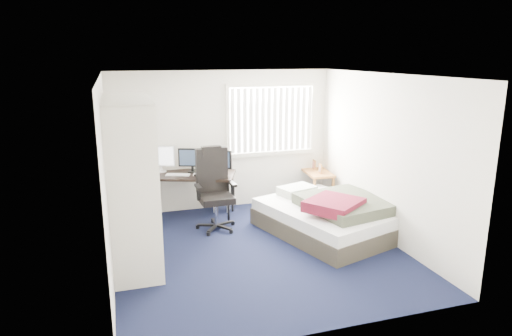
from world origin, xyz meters
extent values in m
plane|color=black|center=(0.00, 0.00, 0.00)|extent=(4.20, 4.20, 0.00)
plane|color=silver|center=(0.00, 2.10, 1.25)|extent=(4.00, 0.00, 4.00)
plane|color=silver|center=(0.00, -2.10, 1.25)|extent=(4.00, 0.00, 4.00)
plane|color=silver|center=(-2.00, 0.00, 1.25)|extent=(0.00, 4.20, 4.20)
plane|color=silver|center=(2.00, 0.00, 1.25)|extent=(0.00, 4.20, 4.20)
plane|color=white|center=(0.00, 0.00, 2.50)|extent=(4.20, 4.20, 0.00)
cube|color=white|center=(0.90, 2.08, 1.60)|extent=(1.60, 0.02, 1.20)
cube|color=beige|center=(0.90, 2.05, 2.23)|extent=(1.72, 0.06, 0.06)
cube|color=beige|center=(0.90, 2.05, 0.97)|extent=(1.72, 0.06, 0.06)
cube|color=white|center=(0.90, 2.02, 1.60)|extent=(1.60, 0.04, 1.16)
cube|color=beige|center=(-1.70, -0.60, 1.10)|extent=(0.60, 0.04, 2.20)
cube|color=beige|center=(-1.70, 1.20, 1.10)|extent=(0.60, 0.04, 2.20)
cube|color=beige|center=(-1.70, 0.30, 2.20)|extent=(0.60, 1.80, 0.04)
cube|color=beige|center=(-1.70, 0.30, 1.82)|extent=(0.56, 1.74, 0.03)
cylinder|color=silver|center=(-1.70, 0.30, 1.70)|extent=(0.03, 1.72, 0.03)
cube|color=#26262B|center=(-1.70, 0.20, 1.25)|extent=(0.38, 1.10, 0.90)
cube|color=beige|center=(-1.38, 0.75, 1.10)|extent=(0.03, 0.90, 2.20)
cube|color=white|center=(-1.70, -0.15, 1.96)|extent=(0.38, 0.30, 0.24)
cube|color=gray|center=(-1.70, 0.35, 1.95)|extent=(0.34, 0.28, 0.22)
cube|color=black|center=(-0.71, 1.73, 0.75)|extent=(1.72, 1.23, 0.04)
cylinder|color=black|center=(-1.50, 1.70, 0.37)|extent=(0.04, 0.04, 0.73)
cylinder|color=black|center=(-1.28, 2.27, 0.37)|extent=(0.04, 0.04, 0.73)
cylinder|color=black|center=(-0.14, 1.19, 0.37)|extent=(0.04, 0.04, 0.73)
cylinder|color=black|center=(0.07, 1.76, 0.37)|extent=(0.04, 0.04, 0.73)
cube|color=white|center=(-1.14, 2.02, 1.05)|extent=(0.48, 0.20, 0.36)
cube|color=white|center=(-1.14, 2.02, 1.05)|extent=(0.42, 0.16, 0.31)
cube|color=black|center=(-0.62, 1.83, 1.03)|extent=(0.46, 0.20, 0.32)
cube|color=#1E2838|center=(-0.62, 1.83, 1.03)|extent=(0.40, 0.16, 0.27)
cube|color=black|center=(-0.17, 1.62, 1.03)|extent=(0.46, 0.20, 0.32)
cube|color=#1E2838|center=(-0.17, 1.62, 1.03)|extent=(0.40, 0.16, 0.27)
cube|color=white|center=(-0.90, 1.69, 0.78)|extent=(0.42, 0.27, 0.02)
cube|color=black|center=(-0.60, 1.58, 0.79)|extent=(0.09, 0.11, 0.02)
cylinder|color=silver|center=(-0.44, 1.57, 0.85)|extent=(0.08, 0.08, 0.16)
cube|color=white|center=(-0.71, 1.73, 0.77)|extent=(0.38, 0.37, 0.00)
cube|color=black|center=(-0.39, 1.02, 0.06)|extent=(0.65, 0.65, 0.12)
cylinder|color=silver|center=(-0.39, 1.02, 0.28)|extent=(0.06, 0.06, 0.42)
cube|color=black|center=(-0.39, 1.02, 0.52)|extent=(0.54, 0.54, 0.10)
cube|color=black|center=(-0.40, 1.25, 0.94)|extent=(0.52, 0.12, 0.73)
cube|color=black|center=(-0.40, 1.25, 1.25)|extent=(0.32, 0.14, 0.17)
cube|color=black|center=(-0.67, 1.00, 0.74)|extent=(0.08, 0.29, 0.04)
cube|color=black|center=(-0.11, 1.03, 0.74)|extent=(0.08, 0.29, 0.04)
cube|color=white|center=(-0.11, 1.85, 0.25)|extent=(0.40, 0.36, 0.03)
cylinder|color=white|center=(-0.25, 1.81, 0.12)|extent=(0.04, 0.04, 0.24)
cylinder|color=white|center=(-0.19, 1.97, 0.12)|extent=(0.04, 0.04, 0.24)
cylinder|color=white|center=(-0.02, 1.73, 0.12)|extent=(0.04, 0.04, 0.24)
cylinder|color=white|center=(0.04, 1.89, 0.12)|extent=(0.04, 0.04, 0.24)
cube|color=brown|center=(1.75, 1.85, 0.59)|extent=(0.51, 0.92, 0.04)
cube|color=brown|center=(1.54, 1.46, 0.29)|extent=(0.04, 0.04, 0.57)
cube|color=brown|center=(1.60, 2.27, 0.29)|extent=(0.04, 0.04, 0.57)
cube|color=brown|center=(1.90, 1.43, 0.29)|extent=(0.04, 0.04, 0.57)
cube|color=brown|center=(1.96, 2.24, 0.29)|extent=(0.04, 0.04, 0.57)
cube|color=brown|center=(1.73, 1.65, 0.70)|extent=(0.03, 0.14, 0.18)
cube|color=brown|center=(1.76, 1.98, 0.70)|extent=(0.03, 0.14, 0.18)
cube|color=#383328|center=(1.25, 0.34, 0.13)|extent=(2.09, 2.42, 0.27)
cube|color=white|center=(1.25, 0.34, 0.35)|extent=(2.04, 2.37, 0.19)
cube|color=#B7BCAD|center=(1.03, 1.06, 0.51)|extent=(0.69, 0.56, 0.14)
cube|color=#3B4131|center=(1.47, 0.15, 0.51)|extent=(1.39, 1.48, 0.18)
cube|color=#560E25|center=(1.16, -0.05, 0.60)|extent=(1.02, 1.00, 0.16)
cube|color=tan|center=(-1.65, 0.21, 0.16)|extent=(0.44, 0.34, 0.31)
camera|label=1|loc=(-1.85, -5.84, 2.76)|focal=32.00mm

